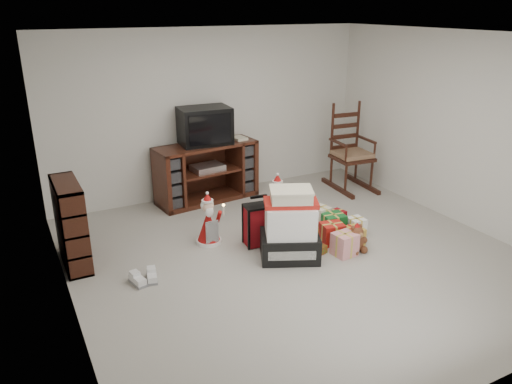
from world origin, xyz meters
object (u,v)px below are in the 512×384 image
Objects in this scene: mrs_claus_figurine at (208,224)px; crt_television at (205,126)px; rocking_chair at (349,158)px; red_suitcase at (261,224)px; sneaker_pair at (145,278)px; gift_pile at (290,229)px; gift_cluster at (339,229)px; santa_figurine at (277,203)px; bookshelf at (71,226)px; teddy_bear at (355,240)px; tv_stand at (207,172)px.

crt_television reaches higher than mrs_claus_figurine.
rocking_chair is at bearing -9.80° from crt_television.
red_suitcase is 1.95× the size of sneaker_pair.
gift_pile reaches higher than gift_cluster.
bookshelf is at bearing 179.73° from santa_figurine.
bookshelf is 1.47× the size of santa_figurine.
crt_television reaches higher than gift_pile.
rocking_chair is 4.17× the size of teddy_bear.
crt_television reaches higher than tv_stand.
gift_cluster is at bearing -60.05° from crt_television.
mrs_claus_figurine is (-0.69, 0.81, -0.12)m from gift_pile.
tv_stand is at bearing 111.17° from teddy_bear.
santa_figurine is 0.87× the size of crt_television.
teddy_bear is at bearing -72.66° from santa_figurine.
gift_cluster is at bearing -3.83° from sneaker_pair.
bookshelf is 2.52m from crt_television.
crt_television is (-2.23, 0.56, 0.66)m from rocking_chair.
sneaker_pair is (0.59, -0.78, -0.43)m from bookshelf.
santa_figurine is (2.65, -0.01, -0.22)m from bookshelf.
tv_stand reaches higher than red_suitcase.
mrs_claus_figurine is (-1.48, 1.02, 0.10)m from teddy_bear.
rocking_chair is 2.13× the size of mrs_claus_figurine.
tv_stand is 0.70m from crt_television.
gift_pile is at bearing -111.89° from santa_figurine.
teddy_bear is 0.51× the size of mrs_claus_figurine.
tv_stand is 4.97× the size of sneaker_pair.
rocking_chair is 2.68m from gift_pile.
rocking_chair reaches higher than santa_figurine.
teddy_bear is at bearing -75.38° from tv_stand.
rocking_chair is 1.68× the size of gift_pile.
mrs_claus_figurine is 0.86× the size of crt_television.
mrs_claus_figurine is at bearing 27.55° from sneaker_pair.
tv_stand is at bearing 28.89° from bookshelf.
crt_television is (-0.92, 2.43, 0.99)m from teddy_bear.
gift_pile is at bearing 164.71° from teddy_bear.
teddy_bear is at bearing -120.57° from rocking_chair.
sneaker_pair is at bearing -150.00° from mrs_claus_figurine.
teddy_bear is at bearing 9.54° from gift_pile.
mrs_claus_figurine is (-0.56, 0.34, -0.01)m from red_suitcase.
bookshelf is 1.17× the size of gift_pile.
tv_stand is 2.41m from bookshelf.
bookshelf is at bearing -157.66° from tv_stand.
tv_stand is at bearing 116.25° from gift_cluster.
gift_pile reaches higher than red_suitcase.
teddy_bear is (0.79, -0.22, -0.22)m from gift_pile.
bookshelf is 2.20m from red_suitcase.
gift_pile is at bearing -137.29° from rocking_chair.
santa_figurine is (0.55, -1.17, -0.18)m from tv_stand.
tv_stand is at bearing -104.71° from crt_television.
red_suitcase is (2.12, -0.55, -0.20)m from bookshelf.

